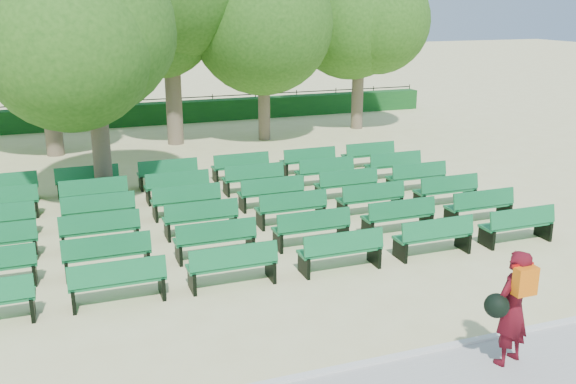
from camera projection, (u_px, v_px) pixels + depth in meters
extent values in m
plane|color=beige|center=(236.00, 230.00, 14.81)|extent=(120.00, 120.00, 0.00)
cube|color=silver|center=(355.00, 367.00, 9.17)|extent=(30.00, 0.12, 0.10)
cube|color=#144D1B|center=(146.00, 114.00, 27.27)|extent=(26.00, 0.70, 0.90)
cube|color=#126937|center=(237.00, 204.00, 15.33)|extent=(1.67, 0.51, 0.06)
cube|color=#126937|center=(239.00, 197.00, 15.09)|extent=(1.66, 0.17, 0.39)
cylinder|color=brown|center=(101.00, 142.00, 16.54)|extent=(0.47, 0.47, 3.14)
ellipsoid|color=#2E5F19|center=(91.00, 33.00, 15.76)|extent=(4.27, 4.27, 3.85)
imported|color=#4E0B15|center=(512.00, 308.00, 9.05)|extent=(0.72, 0.58, 1.72)
cube|color=orange|center=(525.00, 281.00, 8.73)|extent=(0.32, 0.16, 0.40)
sphere|color=black|center=(497.00, 306.00, 8.86)|extent=(0.34, 0.34, 0.34)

